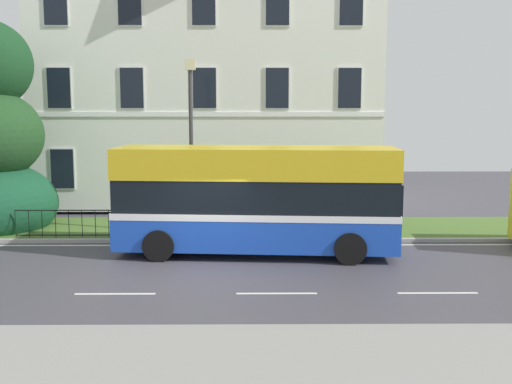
% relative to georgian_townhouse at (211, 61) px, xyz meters
% --- Properties ---
extents(ground_plane, '(60.00, 56.00, 0.18)m').
position_rel_georgian_townhouse_xyz_m(ground_plane, '(0.58, -13.00, -6.85)').
color(ground_plane, '#44424A').
extents(georgian_townhouse, '(15.60, 8.25, 13.36)m').
position_rel_georgian_townhouse_xyz_m(georgian_townhouse, '(0.00, 0.00, 0.00)').
color(georgian_townhouse, silver).
rests_on(georgian_townhouse, ground_plane).
extents(iron_verge_railing, '(12.41, 0.04, 0.97)m').
position_rel_georgian_townhouse_xyz_m(iron_verge_railing, '(-0.00, -9.35, -6.21)').
color(iron_verge_railing, black).
rests_on(iron_verge_railing, ground_plane).
extents(single_decker_bus, '(8.83, 3.22, 3.36)m').
position_rel_georgian_townhouse_xyz_m(single_decker_bus, '(2.12, -11.30, -5.07)').
color(single_decker_bus, blue).
rests_on(single_decker_bus, ground_plane).
extents(street_lamp_post, '(0.36, 0.24, 6.10)m').
position_rel_georgian_townhouse_xyz_m(street_lamp_post, '(-0.15, -8.71, -3.18)').
color(street_lamp_post, '#333338').
rests_on(street_lamp_post, ground_plane).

